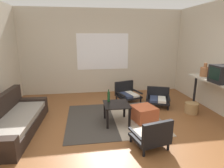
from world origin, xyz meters
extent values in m
plane|color=brown|center=(0.00, 0.00, 0.00)|extent=(7.80, 7.80, 0.00)
cube|color=beige|center=(0.00, 3.06, 1.35)|extent=(5.60, 0.12, 2.70)
cube|color=white|center=(0.00, 3.00, 1.36)|extent=(1.67, 0.01, 1.15)
cube|color=#38332D|center=(-0.53, 0.81, 0.01)|extent=(1.06, 1.94, 0.01)
cube|color=gray|center=(0.54, 0.81, 0.01)|extent=(1.06, 1.94, 0.01)
cube|color=black|center=(-2.00, 0.52, 0.12)|extent=(0.85, 2.09, 0.23)
cube|color=gray|center=(-1.97, 0.51, 0.28)|extent=(0.74, 1.90, 0.10)
cube|color=black|center=(-1.95, 1.45, 0.19)|extent=(0.75, 0.22, 0.39)
cube|color=black|center=(0.03, 0.61, 0.43)|extent=(0.54, 0.58, 0.02)
cube|color=black|center=(-0.20, 0.86, 0.21)|extent=(0.04, 0.04, 0.43)
cube|color=black|center=(0.26, 0.86, 0.21)|extent=(0.04, 0.04, 0.43)
cube|color=black|center=(-0.20, 0.36, 0.21)|extent=(0.04, 0.04, 0.43)
cube|color=black|center=(0.26, 0.36, 0.21)|extent=(0.04, 0.04, 0.43)
cylinder|color=black|center=(0.95, 1.78, 0.07)|extent=(0.04, 0.04, 0.13)
cylinder|color=black|center=(0.45, 1.62, 0.07)|extent=(0.04, 0.04, 0.13)
cylinder|color=black|center=(0.80, 2.26, 0.07)|extent=(0.04, 0.04, 0.13)
cylinder|color=black|center=(0.29, 2.10, 0.07)|extent=(0.04, 0.04, 0.13)
cube|color=black|center=(0.62, 1.94, 0.16)|extent=(0.75, 0.74, 0.05)
cube|color=silver|center=(0.73, 1.95, 0.21)|extent=(0.35, 0.56, 0.06)
cube|color=#2D3856|center=(0.53, 1.89, 0.21)|extent=(0.35, 0.56, 0.06)
cube|color=black|center=(0.54, 2.19, 0.36)|extent=(0.60, 0.25, 0.37)
cube|color=black|center=(0.89, 2.02, 0.27)|extent=(0.22, 0.57, 0.04)
cube|color=black|center=(0.35, 1.85, 0.27)|extent=(0.22, 0.57, 0.04)
cylinder|color=black|center=(0.16, -0.20, 0.06)|extent=(0.04, 0.04, 0.12)
cylinder|color=black|center=(0.62, -0.09, 0.06)|extent=(0.04, 0.04, 0.12)
cylinder|color=black|center=(0.26, -0.64, 0.06)|extent=(0.04, 0.04, 0.12)
cylinder|color=black|center=(0.72, -0.53, 0.06)|extent=(0.04, 0.04, 0.12)
cube|color=black|center=(0.44, -0.36, 0.15)|extent=(0.65, 0.64, 0.05)
cube|color=beige|center=(0.34, -0.37, 0.20)|extent=(0.28, 0.50, 0.06)
cube|color=black|center=(0.53, -0.32, 0.20)|extent=(0.28, 0.50, 0.06)
cube|color=black|center=(0.49, -0.59, 0.36)|extent=(0.55, 0.19, 0.38)
cube|color=black|center=(0.19, -0.42, 0.26)|extent=(0.16, 0.53, 0.04)
cube|color=black|center=(0.68, -0.31, 0.26)|extent=(0.16, 0.53, 0.04)
cylinder|color=black|center=(1.47, 1.11, 0.06)|extent=(0.04, 0.04, 0.13)
cylinder|color=black|center=(0.98, 1.31, 0.06)|extent=(0.04, 0.04, 0.13)
cylinder|color=black|center=(1.65, 1.55, 0.06)|extent=(0.04, 0.04, 0.13)
cylinder|color=black|center=(1.15, 1.74, 0.06)|extent=(0.04, 0.04, 0.13)
cube|color=black|center=(1.31, 1.43, 0.15)|extent=(0.77, 0.74, 0.05)
cube|color=silver|center=(1.41, 1.37, 0.21)|extent=(0.37, 0.53, 0.06)
cube|color=#2D3856|center=(1.21, 1.45, 0.21)|extent=(0.37, 0.53, 0.06)
cube|color=black|center=(1.40, 1.66, 0.33)|extent=(0.59, 0.29, 0.31)
cube|color=black|center=(1.58, 1.32, 0.27)|extent=(0.24, 0.53, 0.04)
cube|color=black|center=(1.05, 1.53, 0.27)|extent=(0.24, 0.53, 0.04)
cube|color=#BC5633|center=(0.67, 0.64, 0.16)|extent=(0.58, 0.58, 0.33)
cube|color=beige|center=(2.33, 0.62, 0.87)|extent=(0.43, 1.57, 0.04)
cylinder|color=black|center=(2.33, 1.35, 0.42)|extent=(0.06, 0.06, 0.85)
cube|color=black|center=(2.08, 0.36, 1.10)|extent=(0.01, 0.33, 0.27)
cylinder|color=#935B38|center=(2.33, 1.03, 1.00)|extent=(0.22, 0.22, 0.22)
cylinder|color=#935B38|center=(2.33, 1.03, 1.17)|extent=(0.08, 0.08, 0.11)
cylinder|color=#194723|center=(-0.12, 0.78, 0.55)|extent=(0.06, 0.06, 0.22)
cylinder|color=#194723|center=(-0.12, 0.78, 0.70)|extent=(0.03, 0.03, 0.06)
cylinder|color=#9E7A4C|center=(1.96, 0.86, 0.13)|extent=(0.32, 0.32, 0.26)
camera|label=1|loc=(-0.65, -3.16, 1.88)|focal=30.22mm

